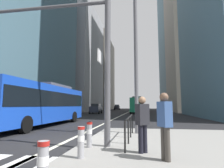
% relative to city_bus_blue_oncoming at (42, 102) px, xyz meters
% --- Properties ---
extents(ground_plane, '(160.00, 160.00, 0.00)m').
position_rel_city_bus_blue_oncoming_xyz_m(ground_plane, '(4.41, 14.43, -1.84)').
color(ground_plane, black).
extents(median_island, '(9.00, 10.00, 0.15)m').
position_rel_city_bus_blue_oncoming_xyz_m(median_island, '(9.91, -6.57, -1.76)').
color(median_island, gray).
rests_on(median_island, ground).
extents(lane_centre_line, '(0.20, 80.00, 0.01)m').
position_rel_city_bus_blue_oncoming_xyz_m(lane_centre_line, '(4.41, 24.43, -1.83)').
color(lane_centre_line, beige).
rests_on(lane_centre_line, ground).
extents(office_tower_left_mid, '(12.23, 21.26, 30.00)m').
position_rel_city_bus_blue_oncoming_xyz_m(office_tower_left_mid, '(-11.59, 38.33, 13.17)').
color(office_tower_left_mid, '#9E9EA3').
rests_on(office_tower_left_mid, ground).
extents(office_tower_left_far, '(12.08, 25.33, 30.38)m').
position_rel_city_bus_blue_oncoming_xyz_m(office_tower_left_far, '(-11.59, 63.64, 13.36)').
color(office_tower_left_far, gray).
rests_on(office_tower_left_far, ground).
extents(office_tower_right_mid, '(12.63, 16.88, 52.59)m').
position_rel_city_bus_blue_oncoming_xyz_m(office_tower_right_mid, '(21.41, 35.91, 24.46)').
color(office_tower_right_mid, gray).
rests_on(office_tower_right_mid, ground).
extents(office_tower_right_far, '(11.42, 23.18, 57.76)m').
position_rel_city_bus_blue_oncoming_xyz_m(office_tower_right_far, '(21.41, 60.12, 27.04)').
color(office_tower_right_far, slate).
rests_on(office_tower_right_far, ground).
extents(city_bus_blue_oncoming, '(2.82, 11.43, 3.40)m').
position_rel_city_bus_blue_oncoming_xyz_m(city_bus_blue_oncoming, '(0.00, 0.00, 0.00)').
color(city_bus_blue_oncoming, blue).
rests_on(city_bus_blue_oncoming, ground).
extents(sedan_white_oncoming, '(2.09, 4.33, 1.94)m').
position_rel_city_bus_blue_oncoming_xyz_m(sedan_white_oncoming, '(-3.26, -0.03, -0.85)').
color(sedan_white_oncoming, silver).
rests_on(sedan_white_oncoming, ground).
extents(city_bus_red_receding, '(2.84, 11.73, 3.40)m').
position_rel_city_bus_blue_oncoming_xyz_m(city_bus_red_receding, '(6.78, 27.13, 0.00)').
color(city_bus_red_receding, '#198456').
rests_on(city_bus_red_receding, ground).
extents(car_oncoming_mid, '(2.20, 4.31, 1.94)m').
position_rel_city_bus_blue_oncoming_xyz_m(car_oncoming_mid, '(-1.31, 22.34, -0.85)').
color(car_oncoming_mid, '#232838').
rests_on(car_oncoming_mid, ground).
extents(car_receding_near, '(2.07, 4.61, 1.94)m').
position_rel_city_bus_blue_oncoming_xyz_m(car_receding_near, '(7.80, 41.67, -0.85)').
color(car_receding_near, maroon).
rests_on(car_receding_near, ground).
extents(car_receding_far, '(2.08, 4.55, 1.94)m').
position_rel_city_bus_blue_oncoming_xyz_m(car_receding_far, '(8.15, 42.01, -0.85)').
color(car_receding_far, gold).
rests_on(car_receding_far, ground).
extents(car_oncoming_far, '(2.16, 4.20, 1.94)m').
position_rel_city_bus_blue_oncoming_xyz_m(car_oncoming_far, '(-1.33, 53.94, -0.85)').
color(car_oncoming_far, black).
rests_on(car_oncoming_far, ground).
extents(traffic_signal_gantry, '(6.46, 0.65, 6.00)m').
position_rel_city_bus_blue_oncoming_xyz_m(traffic_signal_gantry, '(4.34, -6.93, 2.29)').
color(traffic_signal_gantry, '#515156').
rests_on(traffic_signal_gantry, median_island).
extents(street_lamp_post, '(5.50, 0.32, 8.00)m').
position_rel_city_bus_blue_oncoming_xyz_m(street_lamp_post, '(7.46, -3.62, 3.45)').
color(street_lamp_post, '#56565B').
rests_on(street_lamp_post, median_island).
extents(bollard_front, '(0.20, 0.20, 0.84)m').
position_rel_city_bus_blue_oncoming_xyz_m(bollard_front, '(6.11, -10.57, -1.22)').
color(bollard_front, '#99999E').
rests_on(bollard_front, median_island).
extents(bollard_left, '(0.20, 0.20, 0.85)m').
position_rel_city_bus_blue_oncoming_xyz_m(bollard_left, '(6.07, -8.51, -1.21)').
color(bollard_left, '#99999E').
rests_on(bollard_left, median_island).
extents(bollard_right, '(0.20, 0.20, 0.86)m').
position_rel_city_bus_blue_oncoming_xyz_m(bollard_right, '(5.92, -7.19, -1.21)').
color(bollard_right, '#99999E').
rests_on(bollard_right, median_island).
extents(pedestrian_railing, '(0.06, 4.22, 0.98)m').
position_rel_city_bus_blue_oncoming_xyz_m(pedestrian_railing, '(7.21, -5.68, -0.96)').
color(pedestrian_railing, black).
rests_on(pedestrian_railing, median_island).
extents(pedestrian_waiting, '(0.45, 0.43, 1.71)m').
position_rel_city_bus_blue_oncoming_xyz_m(pedestrian_waiting, '(7.75, -7.66, -0.74)').
color(pedestrian_waiting, black).
rests_on(pedestrian_waiting, median_island).
extents(pedestrian_walking, '(0.39, 0.45, 1.77)m').
position_rel_city_bus_blue_oncoming_xyz_m(pedestrian_walking, '(8.33, -8.37, -0.69)').
color(pedestrian_walking, '#423D38').
rests_on(pedestrian_walking, median_island).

